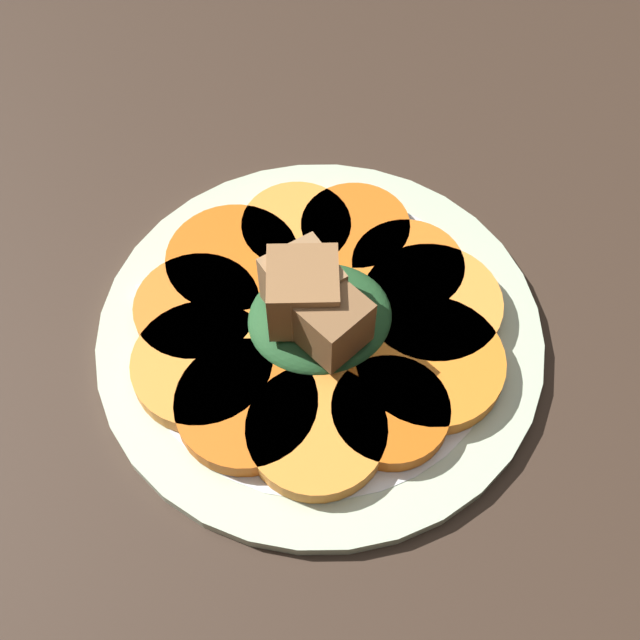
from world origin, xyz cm
name	(u,v)px	position (x,y,z in cm)	size (l,w,h in cm)	color
table_slab	(320,344)	(0.00, 0.00, 1.00)	(120.00, 120.00, 2.00)	#38281E
plate	(320,333)	(0.00, 0.00, 2.52)	(29.82, 29.82, 1.05)	beige
carrot_slice_0	(247,405)	(6.17, 4.40, 3.78)	(8.92, 8.92, 1.36)	orange
carrot_slice_1	(317,431)	(2.57, 7.40, 3.78)	(8.65, 8.65, 1.36)	orange
carrot_slice_2	(390,412)	(-2.16, 7.53, 3.78)	(7.36, 7.36, 1.36)	#D66014
carrot_slice_3	(429,363)	(-5.75, 5.05, 3.78)	(9.60, 9.60, 1.36)	orange
carrot_slice_4	(431,305)	(-7.53, 0.95, 3.78)	(9.41, 9.41, 1.36)	orange
carrot_slice_5	(407,269)	(-7.07, -2.34, 3.78)	(7.75, 7.75, 1.36)	orange
carrot_slice_6	(355,230)	(-4.76, -6.71, 3.78)	(7.75, 7.75, 1.36)	orange
carrot_slice_7	(296,229)	(-0.79, -8.05, 3.78)	(7.80, 7.80, 1.36)	orange
carrot_slice_8	(233,261)	(4.24, -6.61, 3.78)	(9.22, 9.22, 1.36)	#D66114
carrot_slice_9	(198,309)	(7.48, -3.47, 3.78)	(8.41, 8.41, 1.36)	orange
carrot_slice_10	(203,365)	(8.13, 0.80, 3.78)	(9.08, 9.08, 1.36)	orange
center_pile	(315,308)	(0.38, 0.18, 5.97)	(9.56, 9.19, 6.82)	#235128
fork	(274,258)	(1.34, -6.42, 3.30)	(18.59, 2.35, 0.40)	silver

